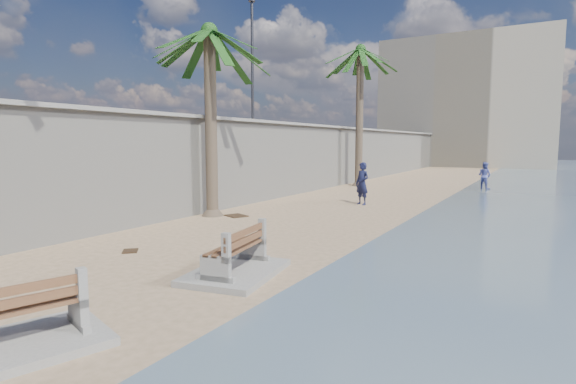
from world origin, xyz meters
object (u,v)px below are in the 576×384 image
at_px(palm_mid, 209,34).
at_px(palm_back, 361,52).
at_px(bench_near, 13,322).
at_px(bench_far, 236,255).
at_px(person_b, 485,174).
at_px(person_a, 362,180).

height_order(palm_mid, palm_back, palm_back).
xyz_separation_m(bench_near, bench_far, (0.47, 4.04, 0.02)).
bearing_deg(bench_near, person_b, 83.54).
distance_m(palm_back, person_b, 10.06).
relative_size(palm_back, person_b, 5.32).
height_order(bench_near, palm_mid, palm_mid).
height_order(palm_back, person_b, palm_back).
bearing_deg(bench_near, bench_far, 83.39).
relative_size(bench_near, bench_far, 1.02).
xyz_separation_m(bench_far, palm_mid, (-5.08, 5.50, 5.96)).
relative_size(person_a, person_b, 1.22).
xyz_separation_m(palm_mid, person_a, (3.65, 5.44, -5.34)).
xyz_separation_m(palm_mid, palm_back, (0.51, 13.25, 1.60)).
distance_m(bench_near, bench_far, 4.07).
bearing_deg(palm_mid, bench_far, -47.26).
xyz_separation_m(person_a, person_b, (3.74, 9.57, -0.19)).
relative_size(bench_far, person_b, 1.44).
distance_m(bench_near, palm_back, 24.37).
bearing_deg(person_a, bench_far, -59.17).
bearing_deg(palm_back, palm_mid, -92.20).
bearing_deg(palm_mid, bench_near, -64.20).
bearing_deg(bench_far, bench_near, -96.61).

